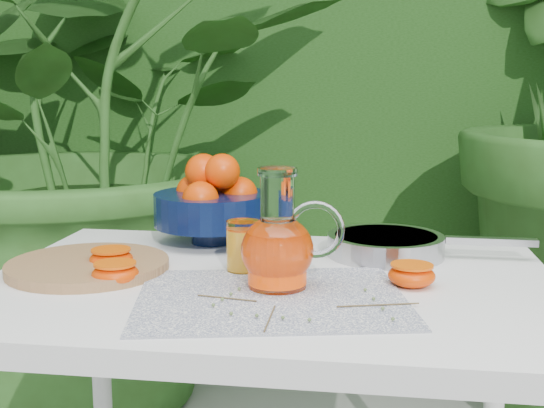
# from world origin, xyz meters

# --- Properties ---
(hedge_backdrop) EXTENTS (8.00, 1.65, 2.50)m
(hedge_backdrop) POSITION_xyz_m (0.06, 2.06, 1.19)
(hedge_backdrop) COLOR #1E4714
(hedge_backdrop) RESTS_ON ground
(potted_plant_left) EXTENTS (2.46, 2.46, 1.93)m
(potted_plant_left) POSITION_xyz_m (-0.87, 1.13, 0.97)
(potted_plant_left) COLOR #2D571E
(potted_plant_left) RESTS_ON ground
(white_table) EXTENTS (1.00, 0.70, 0.75)m
(white_table) POSITION_xyz_m (-0.11, 0.08, 0.67)
(white_table) COLOR white
(white_table) RESTS_ON ground
(placemat) EXTENTS (0.48, 0.41, 0.00)m
(placemat) POSITION_xyz_m (-0.09, -0.04, 0.75)
(placemat) COLOR #0B1541
(placemat) RESTS_ON white_table
(cutting_board) EXTENTS (0.32, 0.32, 0.02)m
(cutting_board) POSITION_xyz_m (-0.45, 0.08, 0.76)
(cutting_board) COLOR olive
(cutting_board) RESTS_ON white_table
(fruit_bowl) EXTENTS (0.28, 0.28, 0.19)m
(fruit_bowl) POSITION_xyz_m (-0.27, 0.34, 0.84)
(fruit_bowl) COLOR black
(fruit_bowl) RESTS_ON white_table
(juice_pitcher) EXTENTS (0.17, 0.12, 0.20)m
(juice_pitcher) POSITION_xyz_m (-0.08, 0.02, 0.82)
(juice_pitcher) COLOR white
(juice_pitcher) RESTS_ON white_table
(juice_tumbler) EXTENTS (0.08, 0.08, 0.09)m
(juice_tumbler) POSITION_xyz_m (-0.16, 0.11, 0.80)
(juice_tumbler) COLOR white
(juice_tumbler) RESTS_ON white_table
(saute_pan) EXTENTS (0.41, 0.23, 0.04)m
(saute_pan) POSITION_xyz_m (0.10, 0.27, 0.77)
(saute_pan) COLOR #ABABAF
(saute_pan) RESTS_ON white_table
(orange_halves) EXTENTS (0.64, 0.19, 0.04)m
(orange_halves) POSITION_xyz_m (-0.21, 0.06, 0.77)
(orange_halves) COLOR #E14502
(orange_halves) RESTS_ON white_table
(thyme_sprigs) EXTENTS (0.35, 0.21, 0.01)m
(thyme_sprigs) POSITION_xyz_m (-0.05, -0.09, 0.76)
(thyme_sprigs) COLOR brown
(thyme_sprigs) RESTS_ON white_table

